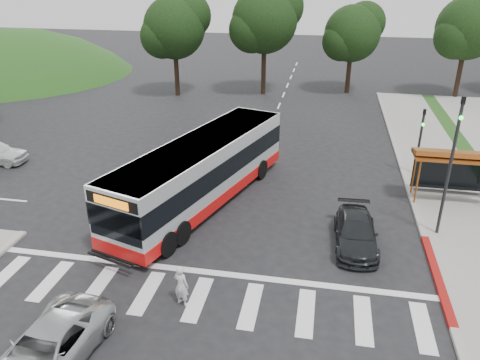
% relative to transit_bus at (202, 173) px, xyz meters
% --- Properties ---
extents(ground, '(140.00, 140.00, 0.00)m').
position_rel_transit_bus_xyz_m(ground, '(1.82, -2.68, -1.68)').
color(ground, black).
rests_on(ground, ground).
extents(sidewalk_east, '(4.00, 40.00, 0.12)m').
position_rel_transit_bus_xyz_m(sidewalk_east, '(12.82, 5.32, -1.62)').
color(sidewalk_east, gray).
rests_on(sidewalk_east, ground).
extents(curb_east, '(0.30, 40.00, 0.15)m').
position_rel_transit_bus_xyz_m(curb_east, '(10.82, 5.32, -1.60)').
color(curb_east, '#9E9991').
rests_on(curb_east, ground).
extents(curb_east_red, '(0.32, 6.00, 0.15)m').
position_rel_transit_bus_xyz_m(curb_east_red, '(10.82, -4.68, -1.60)').
color(curb_east_red, maroon).
rests_on(curb_east_red, ground).
extents(hillside_nw, '(44.00, 44.00, 10.00)m').
position_rel_transit_bus_xyz_m(hillside_nw, '(-30.18, 27.32, -1.68)').
color(hillside_nw, '#204416').
rests_on(hillside_nw, ground).
extents(crosswalk_ladder, '(18.00, 2.60, 0.01)m').
position_rel_transit_bus_xyz_m(crosswalk_ladder, '(1.82, -7.68, -1.67)').
color(crosswalk_ladder, silver).
rests_on(crosswalk_ladder, ground).
extents(bus_shelter, '(4.20, 1.60, 2.86)m').
position_rel_transit_bus_xyz_m(bus_shelter, '(12.62, 2.43, 0.68)').
color(bus_shelter, '#9B4D19').
rests_on(bus_shelter, sidewalk_east).
extents(traffic_signal_ne_tall, '(0.18, 0.37, 6.50)m').
position_rel_transit_bus_xyz_m(traffic_signal_ne_tall, '(11.42, -1.19, 2.20)').
color(traffic_signal_ne_tall, black).
rests_on(traffic_signal_ne_tall, ground).
extents(traffic_signal_ne_short, '(0.18, 0.37, 4.00)m').
position_rel_transit_bus_xyz_m(traffic_signal_ne_short, '(11.42, 5.81, 0.80)').
color(traffic_signal_ne_short, black).
rests_on(traffic_signal_ne_short, ground).
extents(tree_ne_a, '(6.16, 5.74, 9.30)m').
position_rel_transit_bus_xyz_m(tree_ne_a, '(17.90, 25.39, 4.72)').
color(tree_ne_a, black).
rests_on(tree_ne_a, parking_lot).
extents(tree_north_a, '(6.60, 6.15, 10.17)m').
position_rel_transit_bus_xyz_m(tree_north_a, '(-0.09, 23.39, 5.25)').
color(tree_north_a, black).
rests_on(tree_north_a, ground).
extents(tree_north_b, '(5.72, 5.33, 8.43)m').
position_rel_transit_bus_xyz_m(tree_north_b, '(7.89, 25.38, 3.99)').
color(tree_north_b, black).
rests_on(tree_north_b, ground).
extents(tree_north_c, '(6.16, 5.74, 9.30)m').
position_rel_transit_bus_xyz_m(tree_north_c, '(-8.10, 21.39, 4.62)').
color(tree_north_c, black).
rests_on(tree_north_c, ground).
extents(transit_bus, '(6.59, 13.22, 3.35)m').
position_rel_transit_bus_xyz_m(transit_bus, '(0.00, 0.00, 0.00)').
color(transit_bus, silver).
rests_on(transit_bus, ground).
extents(pedestrian, '(0.69, 0.55, 1.65)m').
position_rel_transit_bus_xyz_m(pedestrian, '(1.33, -8.04, -0.85)').
color(pedestrian, silver).
rests_on(pedestrian, ground).
extents(dark_sedan, '(1.93, 4.43, 1.27)m').
position_rel_transit_bus_xyz_m(dark_sedan, '(7.67, -2.76, -1.04)').
color(dark_sedan, black).
rests_on(dark_sedan, ground).
extents(silver_suv_south, '(2.66, 5.09, 1.37)m').
position_rel_transit_bus_xyz_m(silver_suv_south, '(-1.79, -11.64, -0.99)').
color(silver_suv_south, '#B0B3B5').
rests_on(silver_suv_south, ground).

